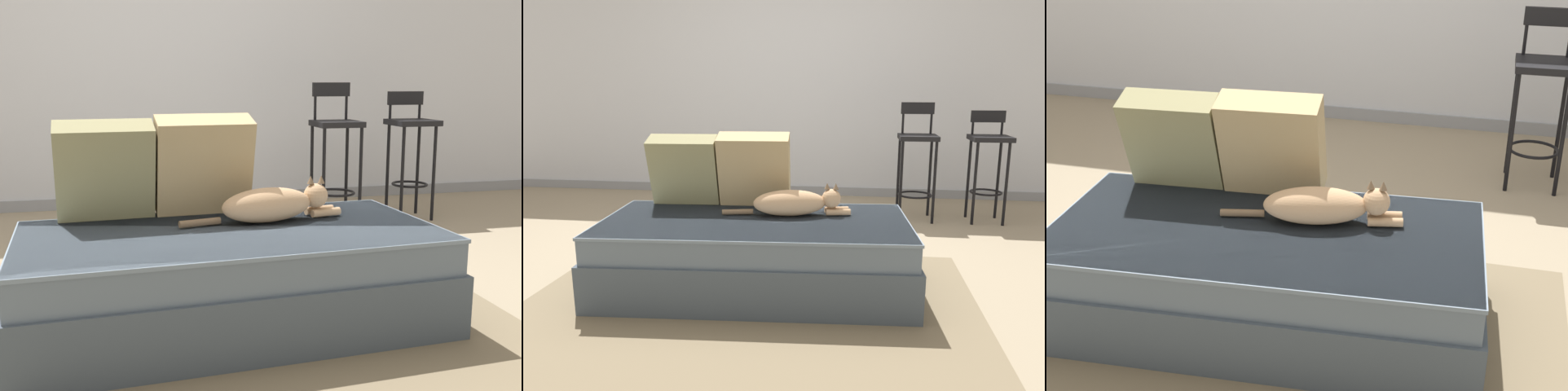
{
  "view_description": "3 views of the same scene",
  "coord_description": "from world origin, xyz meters",
  "views": [
    {
      "loc": [
        -0.44,
        -2.81,
        1.02
      ],
      "look_at": [
        0.15,
        -0.3,
        0.53
      ],
      "focal_mm": 42.0,
      "sensor_mm": 36.0,
      "label": 1
    },
    {
      "loc": [
        0.53,
        -3.12,
        1.16
      ],
      "look_at": [
        0.15,
        -0.3,
        0.53
      ],
      "focal_mm": 35.0,
      "sensor_mm": 36.0,
      "label": 2
    },
    {
      "loc": [
        0.82,
        -2.83,
        1.75
      ],
      "look_at": [
        0.15,
        -0.3,
        0.53
      ],
      "focal_mm": 50.0,
      "sensor_mm": 36.0,
      "label": 3
    }
  ],
  "objects": [
    {
      "name": "bar_stool_near_window",
      "position": [
        1.08,
        1.33,
        0.58
      ],
      "size": [
        0.32,
        0.32,
        1.01
      ],
      "color": "black",
      "rests_on": "ground"
    },
    {
      "name": "ground_plane",
      "position": [
        0.0,
        0.0,
        0.0
      ],
      "size": [
        16.0,
        16.0,
        0.0
      ],
      "primitive_type": "plane",
      "color": "gray",
      "rests_on": "ground"
    },
    {
      "name": "wall_baseboard_trim",
      "position": [
        0.0,
        2.2,
        0.04
      ],
      "size": [
        8.0,
        0.02,
        0.09
      ],
      "primitive_type": "cube",
      "color": "gray",
      "rests_on": "ground"
    },
    {
      "name": "cat",
      "position": [
        0.21,
        -0.28,
        0.49
      ],
      "size": [
        0.74,
        0.25,
        0.19
      ],
      "color": "tan",
      "rests_on": "couch"
    },
    {
      "name": "throw_pillow_middle",
      "position": [
        -0.07,
        -0.07,
        0.65
      ],
      "size": [
        0.45,
        0.3,
        0.46
      ],
      "color": "tan",
      "rests_on": "couch"
    },
    {
      "name": "throw_pillow_corner",
      "position": [
        -0.5,
        -0.1,
        0.64
      ],
      "size": [
        0.43,
        0.3,
        0.44
      ],
      "color": "#847F56",
      "rests_on": "couch"
    },
    {
      "name": "couch",
      "position": [
        0.0,
        -0.4,
        0.21
      ],
      "size": [
        1.8,
        0.98,
        0.41
      ],
      "color": "#44505B",
      "rests_on": "ground"
    },
    {
      "name": "area_rug",
      "position": [
        0.0,
        -0.7,
        0.0
      ],
      "size": [
        2.44,
        1.97,
        0.01
      ],
      "primitive_type": "cube",
      "color": "#75664C",
      "rests_on": "ground"
    }
  ]
}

